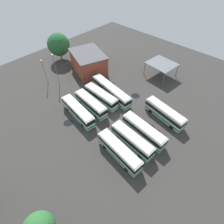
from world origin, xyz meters
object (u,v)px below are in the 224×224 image
object	(u,v)px
bus_row0_slot1	(91,104)
maintenance_shelter	(162,64)
bus_row0_slot3	(111,91)
lamp_post_by_building	(56,69)
bus_row1_slot1	(132,140)
bus_row0_slot2	(101,97)
tree_north_edge	(59,45)
lamp_post_mid_lot	(44,71)
bus_row1_slot4	(165,113)
depot_building	(89,62)
bus_row0_slot0	(78,111)
bus_row1_slot0	(119,151)
bus_row1_slot2	(144,131)

from	to	relation	value
bus_row0_slot1	maintenance_shelter	size ratio (longest dim) A/B	1.21
bus_row0_slot3	lamp_post_by_building	distance (m)	17.11
bus_row0_slot1	bus_row1_slot1	world-z (taller)	same
bus_row0_slot2	bus_row0_slot3	xyz separation A→B (m)	(0.19, 3.57, 0.00)
bus_row0_slot1	tree_north_edge	distance (m)	28.80
lamp_post_mid_lot	lamp_post_by_building	bearing A→B (deg)	38.29
bus_row0_slot1	bus_row1_slot1	xyz separation A→B (m)	(14.83, -1.58, -0.00)
lamp_post_mid_lot	tree_north_edge	size ratio (longest dim) A/B	0.84
bus_row1_slot4	lamp_post_mid_lot	bearing A→B (deg)	-161.08
maintenance_shelter	depot_building	bearing A→B (deg)	-143.64
bus_row0_slot1	bus_row1_slot4	bearing A→B (deg)	33.02
bus_row1_slot1	maintenance_shelter	xyz separation A→B (m)	(-10.34, 27.04, 2.29)
bus_row0_slot0	maintenance_shelter	world-z (taller)	maintenance_shelter
bus_row0_slot3	bus_row1_slot4	bearing A→B (deg)	9.87
bus_row1_slot0	bus_row0_slot3	bearing A→B (deg)	138.63
bus_row0_slot3	bus_row1_slot2	size ratio (longest dim) A/B	1.30
bus_row0_slot3	tree_north_edge	xyz separation A→B (m)	(-26.79, 2.43, 3.75)
bus_row1_slot0	depot_building	world-z (taller)	depot_building
bus_row0_slot1	bus_row0_slot0	bearing A→B (deg)	-95.04
bus_row0_slot0	bus_row1_slot2	distance (m)	16.59
lamp_post_mid_lot	bus_row0_slot3	bearing A→B (deg)	25.99
depot_building	lamp_post_by_building	world-z (taller)	lamp_post_by_building
bus_row1_slot0	maintenance_shelter	world-z (taller)	maintenance_shelter
bus_row0_slot0	depot_building	xyz separation A→B (m)	(-13.71, 15.76, 1.35)
bus_row0_slot3	lamp_post_mid_lot	size ratio (longest dim) A/B	1.88
lamp_post_by_building	tree_north_edge	size ratio (longest dim) A/B	1.04
lamp_post_by_building	lamp_post_mid_lot	world-z (taller)	lamp_post_by_building
bus_row0_slot3	depot_building	size ratio (longest dim) A/B	1.03
bus_row0_slot1	bus_row0_slot2	size ratio (longest dim) A/B	1.00
depot_building	maintenance_shelter	xyz separation A→B (m)	(18.54, 13.65, 0.95)
bus_row1_slot0	bus_row1_slot4	bearing A→B (deg)	86.47
bus_row0_slot2	depot_building	world-z (taller)	depot_building
bus_row0_slot1	tree_north_edge	xyz separation A→B (m)	(-26.81, 9.84, 3.76)
bus_row0_slot1	depot_building	xyz separation A→B (m)	(-14.06, 11.81, 1.35)
bus_row1_slot0	bus_row1_slot4	xyz separation A→B (m)	(0.96, 15.59, -0.00)
bus_row0_slot1	tree_north_edge	world-z (taller)	tree_north_edge
lamp_post_by_building	lamp_post_mid_lot	distance (m)	3.68
bus_row1_slot1	tree_north_edge	xyz separation A→B (m)	(-41.64, 11.41, 3.76)
bus_row1_slot1	bus_row0_slot3	bearing A→B (deg)	148.82
depot_building	tree_north_edge	distance (m)	13.13
bus_row1_slot4	lamp_post_by_building	world-z (taller)	lamp_post_by_building
bus_row0_slot1	tree_north_edge	bearing A→B (deg)	159.85
bus_row1_slot1	lamp_post_by_building	size ratio (longest dim) A/B	1.09
maintenance_shelter	tree_north_edge	size ratio (longest dim) A/B	0.94
maintenance_shelter	bus_row1_slot4	bearing A→B (deg)	-54.16
depot_building	maintenance_shelter	distance (m)	23.05
bus_row0_slot0	bus_row1_slot1	distance (m)	15.36
bus_row0_slot0	bus_row0_slot2	size ratio (longest dim) A/B	1.08
depot_building	lamp_post_mid_lot	size ratio (longest dim) A/B	1.83
bus_row0_slot1	bus_row1_slot2	xyz separation A→B (m)	(15.04, 2.23, 0.00)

